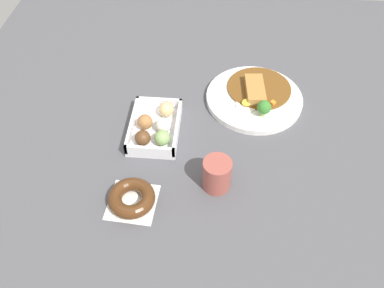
% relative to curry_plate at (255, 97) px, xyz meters
% --- Properties ---
extents(ground_plane, '(1.60, 1.60, 0.00)m').
position_rel_curry_plate_xyz_m(ground_plane, '(-0.16, 0.13, -0.01)').
color(ground_plane, '#4C4C51').
extents(curry_plate, '(0.29, 0.29, 0.07)m').
position_rel_curry_plate_xyz_m(curry_plate, '(0.00, 0.00, 0.00)').
color(curry_plate, white).
rests_on(curry_plate, ground_plane).
extents(donut_box, '(0.20, 0.13, 0.06)m').
position_rel_curry_plate_xyz_m(donut_box, '(-0.16, 0.28, 0.01)').
color(donut_box, white).
rests_on(donut_box, ground_plane).
extents(chocolate_ring_donut, '(0.12, 0.12, 0.04)m').
position_rel_curry_plate_xyz_m(chocolate_ring_donut, '(-0.39, 0.31, 0.00)').
color(chocolate_ring_donut, white).
rests_on(chocolate_ring_donut, ground_plane).
extents(coffee_mug, '(0.07, 0.07, 0.09)m').
position_rel_curry_plate_xyz_m(coffee_mug, '(-0.32, 0.10, 0.03)').
color(coffee_mug, '#9E4C42').
rests_on(coffee_mug, ground_plane).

